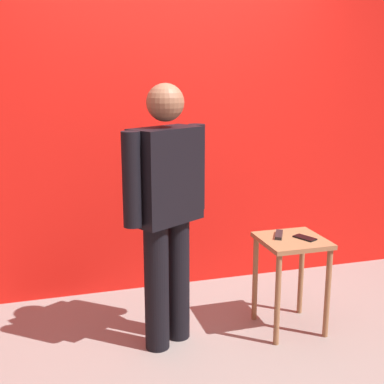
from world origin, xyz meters
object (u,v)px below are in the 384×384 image
standing_person (166,204)px  cell_phone (305,238)px  tv_remote (279,235)px  side_table (291,258)px

standing_person → cell_phone: 0.93m
tv_remote → standing_person: bearing=-150.0°
side_table → standing_person: bearing=176.5°
side_table → cell_phone: cell_phone is taller
cell_phone → standing_person: bearing=150.3°
standing_person → tv_remote: size_ratio=9.46×
standing_person → side_table: standing_person is taller
side_table → tv_remote: 0.17m
standing_person → cell_phone: (0.89, -0.08, -0.27)m
side_table → cell_phone: size_ratio=4.35×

